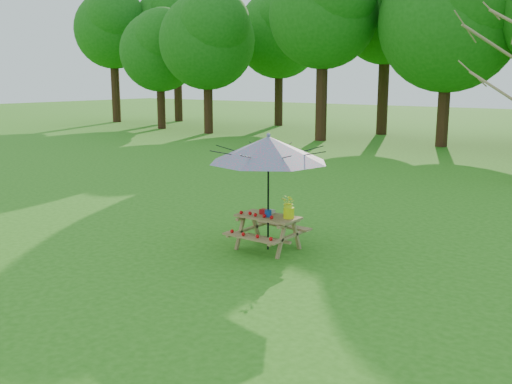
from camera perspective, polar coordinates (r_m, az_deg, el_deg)
The scene contains 5 objects.
picnic_table at distance 11.01m, azimuth 1.20°, elevation -4.13°, with size 1.20×1.32×0.67m.
patio_umbrella at distance 10.69m, azimuth 1.25°, elevation 4.28°, with size 2.66×2.66×2.26m.
produce_bins at distance 10.97m, azimuth 1.14°, elevation -2.04°, with size 0.32×0.39×0.13m.
tomatoes_row at distance 10.86m, azimuth 0.02°, elevation -2.28°, with size 0.77×0.13×0.07m, color red, non-canonical shape.
flower_bucket at distance 10.71m, azimuth 3.30°, elevation -1.38°, with size 0.31×0.28×0.45m.
Camera 1 is at (9.81, -4.97, 3.27)m, focal length 40.00 mm.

